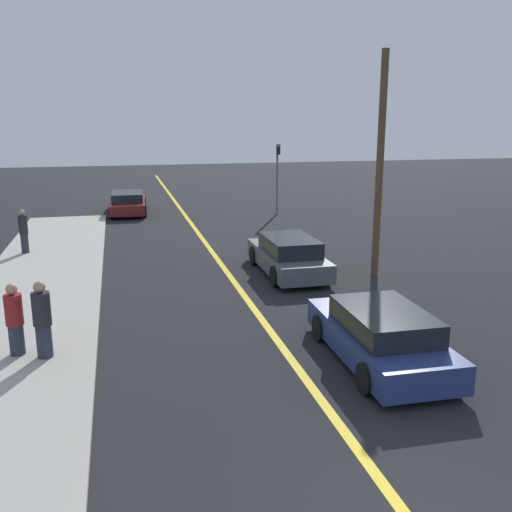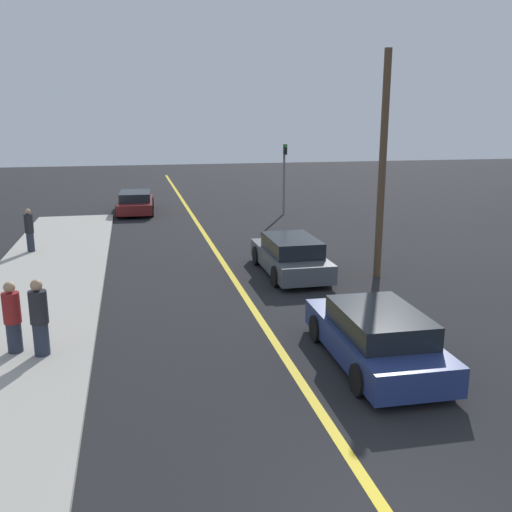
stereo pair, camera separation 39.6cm
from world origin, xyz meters
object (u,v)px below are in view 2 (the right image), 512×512
(car_near_right_lane, at_px, (376,337))
(pedestrian_near_curb, at_px, (39,318))
(car_far_distant, at_px, (135,202))
(pedestrian_mid_group, at_px, (12,318))
(car_ahead_center, at_px, (290,256))
(pedestrian_far_standing, at_px, (29,230))
(utility_pole, at_px, (382,167))
(traffic_light, at_px, (284,172))

(car_near_right_lane, bearing_deg, pedestrian_near_curb, 167.59)
(car_near_right_lane, distance_m, car_far_distant, 22.17)
(car_near_right_lane, relative_size, pedestrian_mid_group, 2.79)
(car_ahead_center, distance_m, car_far_distant, 15.06)
(pedestrian_far_standing, height_order, utility_pole, utility_pole)
(car_near_right_lane, distance_m, pedestrian_near_curb, 7.35)
(pedestrian_near_curb, height_order, traffic_light, traffic_light)
(pedestrian_near_curb, distance_m, pedestrian_mid_group, 0.68)
(pedestrian_mid_group, bearing_deg, car_far_distant, 81.60)
(pedestrian_near_curb, xyz_separation_m, utility_pole, (10.08, 4.77, 2.68))
(pedestrian_far_standing, bearing_deg, pedestrian_near_curb, -80.11)
(car_ahead_center, xyz_separation_m, pedestrian_mid_group, (-7.91, -5.41, 0.30))
(pedestrian_near_curb, bearing_deg, car_far_distant, 83.46)
(car_far_distant, distance_m, utility_pole, 17.30)
(pedestrian_near_curb, distance_m, utility_pole, 11.47)
(pedestrian_mid_group, bearing_deg, utility_pole, 22.69)
(car_near_right_lane, relative_size, pedestrian_far_standing, 2.69)
(car_near_right_lane, height_order, pedestrian_far_standing, pedestrian_far_standing)
(traffic_light, distance_m, utility_pole, 12.86)
(car_ahead_center, bearing_deg, pedestrian_mid_group, -145.84)
(pedestrian_near_curb, height_order, pedestrian_far_standing, pedestrian_near_curb)
(pedestrian_far_standing, bearing_deg, pedestrian_mid_group, -83.16)
(car_far_distant, bearing_deg, car_ahead_center, -68.00)
(car_ahead_center, xyz_separation_m, pedestrian_far_standing, (-9.15, 4.89, 0.34))
(car_ahead_center, distance_m, pedestrian_far_standing, 10.38)
(pedestrian_far_standing, bearing_deg, car_near_right_lane, -53.91)
(car_near_right_lane, distance_m, pedestrian_mid_group, 8.01)
(traffic_light, height_order, utility_pole, utility_pole)
(pedestrian_far_standing, xyz_separation_m, traffic_light, (12.11, 6.97, 1.39))
(car_far_distant, height_order, traffic_light, traffic_light)
(car_ahead_center, xyz_separation_m, pedestrian_near_curb, (-7.30, -5.71, 0.35))
(pedestrian_near_curb, distance_m, traffic_light, 20.39)
(utility_pole, bearing_deg, pedestrian_far_standing, 153.97)
(pedestrian_near_curb, bearing_deg, car_ahead_center, 38.01)
(car_far_distant, height_order, pedestrian_far_standing, pedestrian_far_standing)
(car_ahead_center, bearing_deg, traffic_light, 75.77)
(car_far_distant, xyz_separation_m, traffic_light, (7.98, -2.34, 1.77))
(car_near_right_lane, bearing_deg, car_far_distant, 103.83)
(pedestrian_mid_group, bearing_deg, car_ahead_center, 34.35)
(car_ahead_center, distance_m, traffic_light, 12.35)
(car_near_right_lane, height_order, pedestrian_mid_group, pedestrian_mid_group)
(pedestrian_mid_group, distance_m, utility_pole, 11.90)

